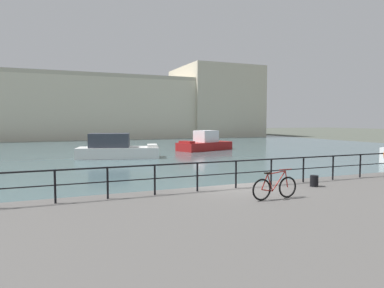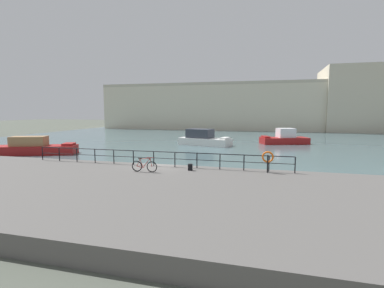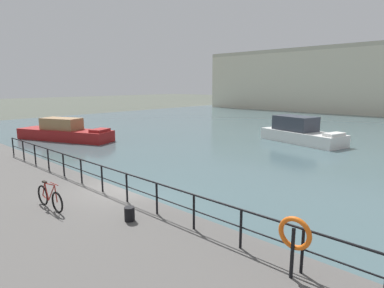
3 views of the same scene
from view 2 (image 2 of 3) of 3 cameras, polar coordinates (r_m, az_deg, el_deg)
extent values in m
plane|color=#4C5147|center=(22.20, -6.12, -6.07)|extent=(240.00, 240.00, 0.00)
cube|color=#476066|center=(51.22, 6.16, 1.10)|extent=(80.00, 60.00, 0.01)
cube|color=#565451|center=(16.39, -14.47, -9.29)|extent=(56.00, 13.00, 0.84)
cube|color=beige|center=(78.31, 9.36, 6.97)|extent=(71.30, 15.51, 11.06)
cube|color=#C0B69F|center=(80.45, 29.64, 7.55)|extent=(15.80, 17.07, 14.87)
cube|color=#B1A993|center=(71.20, 8.83, 11.77)|extent=(71.30, 0.60, 0.70)
cube|color=maroon|center=(36.80, -28.81, -1.04)|extent=(9.52, 5.54, 0.98)
cube|color=#997047|center=(36.82, -29.35, 0.51)|extent=(4.02, 2.92, 1.04)
cube|color=maroon|center=(35.41, -23.02, -0.02)|extent=(1.63, 1.92, 0.24)
cube|color=white|center=(40.92, 2.54, 0.47)|extent=(7.74, 4.45, 0.99)
cube|color=#333842|center=(41.18, 1.57, 2.09)|extent=(3.97, 3.03, 1.27)
cube|color=white|center=(39.55, 6.50, 1.12)|extent=(1.33, 2.03, 0.24)
cube|color=maroon|center=(44.70, 17.63, 0.64)|extent=(7.24, 4.84, 0.93)
cube|color=silver|center=(44.68, 17.91, 2.09)|extent=(2.88, 2.61, 1.35)
cube|color=maroon|center=(43.61, 14.24, 1.38)|extent=(1.41, 2.01, 0.24)
cylinder|color=black|center=(26.62, -27.28, -1.67)|extent=(0.07, 0.07, 1.05)
cylinder|color=black|center=(25.56, -24.59, -1.85)|extent=(0.07, 0.07, 1.05)
cylinder|color=black|center=(24.56, -21.67, -2.03)|extent=(0.07, 0.07, 1.05)
cylinder|color=black|center=(23.63, -18.50, -2.23)|extent=(0.07, 0.07, 1.05)
cylinder|color=black|center=(22.78, -15.09, -2.44)|extent=(0.07, 0.07, 1.05)
cylinder|color=black|center=(22.01, -11.43, -2.65)|extent=(0.07, 0.07, 1.05)
cylinder|color=black|center=(21.34, -7.52, -2.86)|extent=(0.07, 0.07, 1.05)
cylinder|color=black|center=(20.78, -3.37, -3.07)|extent=(0.07, 0.07, 1.05)
cylinder|color=black|center=(20.33, 0.98, -3.27)|extent=(0.07, 0.07, 1.05)
cylinder|color=black|center=(20.01, 5.50, -3.46)|extent=(0.07, 0.07, 1.05)
cylinder|color=black|center=(19.81, 10.15, -3.64)|extent=(0.07, 0.07, 1.05)
cylinder|color=black|center=(19.74, 14.86, -3.79)|extent=(0.07, 0.07, 1.05)
cylinder|color=black|center=(19.81, 19.57, -3.92)|extent=(0.07, 0.07, 1.05)
cylinder|color=black|center=(21.27, -7.54, -1.46)|extent=(19.49, 0.06, 0.06)
cylinder|color=black|center=(21.34, -7.52, -2.72)|extent=(19.49, 0.04, 0.04)
torus|color=black|center=(19.13, -7.87, -4.46)|extent=(0.72, 0.08, 0.72)
torus|color=black|center=(19.54, -10.75, -4.28)|extent=(0.72, 0.08, 0.72)
cylinder|color=maroon|center=(19.22, -8.90, -3.70)|extent=(0.55, 0.05, 0.66)
cylinder|color=maroon|center=(19.37, -9.89, -3.74)|extent=(0.23, 0.04, 0.58)
cylinder|color=maroon|center=(19.21, -9.19, -2.84)|extent=(0.72, 0.06, 0.11)
cylinder|color=maroon|center=(19.46, -10.18, -4.44)|extent=(0.43, 0.05, 0.12)
cylinder|color=maroon|center=(19.45, -10.46, -3.59)|extent=(0.26, 0.04, 0.51)
cylinder|color=maroon|center=(19.10, -8.03, -3.62)|extent=(0.14, 0.04, 0.57)
cube|color=black|center=(19.35, -10.18, -2.78)|extent=(0.22, 0.10, 0.05)
cylinder|color=maroon|center=(19.06, -8.20, -2.64)|extent=(0.52, 0.04, 0.02)
cylinder|color=black|center=(19.58, -0.36, -4.56)|extent=(0.32, 0.32, 0.44)
cylinder|color=black|center=(19.42, 14.61, -3.80)|extent=(0.08, 0.08, 1.15)
torus|color=orange|center=(19.40, 14.64, -2.47)|extent=(0.75, 0.11, 0.75)
camera|label=1|loc=(16.78, -46.93, -0.27)|focal=32.61mm
camera|label=3|loc=(13.29, 26.27, 6.58)|focal=29.51mm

